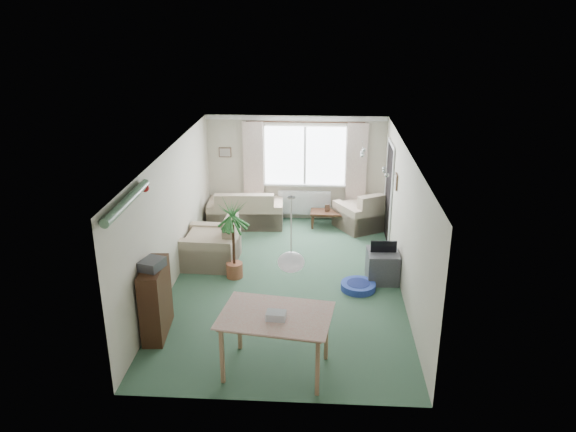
# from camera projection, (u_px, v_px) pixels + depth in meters

# --- Properties ---
(ground) EXTENTS (6.50, 6.50, 0.00)m
(ground) POSITION_uv_depth(u_px,v_px,m) (287.00, 282.00, 10.05)
(ground) COLOR #33553F
(window) EXTENTS (1.80, 0.03, 1.30)m
(window) POSITION_uv_depth(u_px,v_px,m) (305.00, 156.00, 12.53)
(window) COLOR white
(curtain_rod) EXTENTS (2.60, 0.03, 0.03)m
(curtain_rod) POSITION_uv_depth(u_px,v_px,m) (305.00, 122.00, 12.19)
(curtain_rod) COLOR black
(curtain_left) EXTENTS (0.45, 0.08, 2.00)m
(curtain_left) POSITION_uv_depth(u_px,v_px,m) (254.00, 166.00, 12.59)
(curtain_left) COLOR beige
(curtain_right) EXTENTS (0.45, 0.08, 2.00)m
(curtain_right) POSITION_uv_depth(u_px,v_px,m) (356.00, 168.00, 12.45)
(curtain_right) COLOR beige
(radiator) EXTENTS (1.20, 0.10, 0.55)m
(radiator) POSITION_uv_depth(u_px,v_px,m) (304.00, 203.00, 12.88)
(radiator) COLOR white
(doorway) EXTENTS (0.03, 0.95, 2.00)m
(doorway) POSITION_uv_depth(u_px,v_px,m) (389.00, 193.00, 11.64)
(doorway) COLOR black
(pendant_lamp) EXTENTS (0.36, 0.36, 0.36)m
(pendant_lamp) POSITION_uv_depth(u_px,v_px,m) (291.00, 262.00, 7.37)
(pendant_lamp) COLOR white
(tinsel_garland) EXTENTS (1.60, 1.60, 0.12)m
(tinsel_garland) POSITION_uv_depth(u_px,v_px,m) (127.00, 201.00, 7.21)
(tinsel_garland) COLOR #196626
(bauble_cluster_a) EXTENTS (0.20, 0.20, 0.20)m
(bauble_cluster_a) POSITION_uv_depth(u_px,v_px,m) (362.00, 150.00, 10.04)
(bauble_cluster_a) COLOR silver
(bauble_cluster_b) EXTENTS (0.20, 0.20, 0.20)m
(bauble_cluster_b) POSITION_uv_depth(u_px,v_px,m) (386.00, 168.00, 8.90)
(bauble_cluster_b) COLOR silver
(wall_picture_back) EXTENTS (0.28, 0.03, 0.22)m
(wall_picture_back) POSITION_uv_depth(u_px,v_px,m) (225.00, 152.00, 12.62)
(wall_picture_back) COLOR brown
(wall_picture_right) EXTENTS (0.03, 0.24, 0.30)m
(wall_picture_right) POSITION_uv_depth(u_px,v_px,m) (396.00, 182.00, 10.52)
(wall_picture_right) COLOR brown
(sofa) EXTENTS (1.70, 0.97, 0.83)m
(sofa) POSITION_uv_depth(u_px,v_px,m) (246.00, 207.00, 12.54)
(sofa) COLOR beige
(sofa) RESTS_ON ground
(armchair_corner) EXTENTS (1.28, 1.26, 0.85)m
(armchair_corner) POSITION_uv_depth(u_px,v_px,m) (361.00, 210.00, 12.37)
(armchair_corner) COLOR beige
(armchair_corner) RESTS_ON ground
(armchair_left) EXTENTS (1.03, 1.08, 0.93)m
(armchair_left) POSITION_uv_depth(u_px,v_px,m) (211.00, 240.00, 10.65)
(armchair_left) COLOR #B8B28B
(armchair_left) RESTS_ON ground
(coffee_table) EXTENTS (0.81, 0.46, 0.36)m
(coffee_table) POSITION_uv_depth(u_px,v_px,m) (328.00, 219.00, 12.52)
(coffee_table) COLOR black
(coffee_table) RESTS_ON ground
(photo_frame) EXTENTS (0.12, 0.06, 0.16)m
(photo_frame) POSITION_uv_depth(u_px,v_px,m) (327.00, 208.00, 12.43)
(photo_frame) COLOR brown
(photo_frame) RESTS_ON coffee_table
(bookshelf) EXTENTS (0.37, 0.92, 1.11)m
(bookshelf) POSITION_uv_depth(u_px,v_px,m) (156.00, 300.00, 8.31)
(bookshelf) COLOR black
(bookshelf) RESTS_ON ground
(hifi_box) EXTENTS (0.37, 0.41, 0.14)m
(hifi_box) POSITION_uv_depth(u_px,v_px,m) (152.00, 264.00, 8.01)
(hifi_box) COLOR #3E3D43
(hifi_box) RESTS_ON bookshelf
(houseplant) EXTENTS (0.75, 0.75, 1.49)m
(houseplant) POSITION_uv_depth(u_px,v_px,m) (233.00, 239.00, 9.98)
(houseplant) COLOR #216024
(houseplant) RESTS_ON ground
(dining_table) EXTENTS (1.46, 1.08, 0.84)m
(dining_table) POSITION_uv_depth(u_px,v_px,m) (276.00, 343.00, 7.47)
(dining_table) COLOR tan
(dining_table) RESTS_ON ground
(gift_box) EXTENTS (0.26, 0.20, 0.12)m
(gift_box) POSITION_uv_depth(u_px,v_px,m) (276.00, 316.00, 7.20)
(gift_box) COLOR #B7B7C2
(gift_box) RESTS_ON dining_table
(tv_cube) EXTENTS (0.57, 0.63, 0.55)m
(tv_cube) POSITION_uv_depth(u_px,v_px,m) (382.00, 266.00, 10.03)
(tv_cube) COLOR #3B3C41
(tv_cube) RESTS_ON ground
(pet_bed) EXTENTS (0.70, 0.70, 0.12)m
(pet_bed) POSITION_uv_depth(u_px,v_px,m) (358.00, 286.00, 9.77)
(pet_bed) COLOR #2335A1
(pet_bed) RESTS_ON ground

